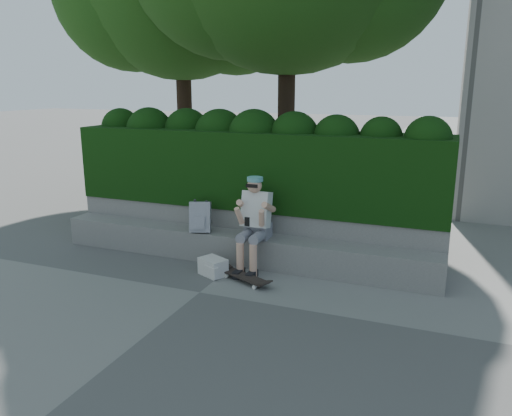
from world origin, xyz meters
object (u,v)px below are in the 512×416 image
at_px(skateboard, 244,277).
at_px(backpack_plaid, 200,217).
at_px(person, 255,220).
at_px(backpack_ground, 213,267).

xyz_separation_m(skateboard, backpack_plaid, (-0.98, 0.59, 0.61)).
height_order(skateboard, backpack_plaid, backpack_plaid).
relative_size(person, backpack_plaid, 2.95).
distance_m(skateboard, backpack_plaid, 1.30).
xyz_separation_m(skateboard, backpack_ground, (-0.52, 0.07, 0.05)).
bearing_deg(skateboard, person, 119.63).
bearing_deg(person, backpack_ground, -136.57).
bearing_deg(backpack_plaid, backpack_ground, -68.74).
distance_m(skateboard, backpack_ground, 0.52).
bearing_deg(backpack_ground, skateboard, 18.52).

